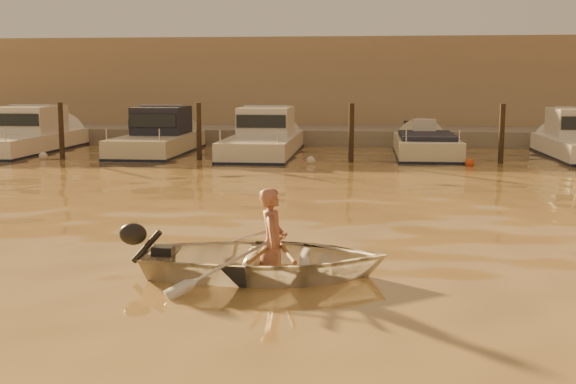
# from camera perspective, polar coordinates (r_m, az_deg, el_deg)

# --- Properties ---
(ground_plane) EXTENTS (160.00, 160.00, 0.00)m
(ground_plane) POSITION_cam_1_polar(r_m,az_deg,el_deg) (11.22, 4.51, -5.51)
(ground_plane) COLOR olive
(ground_plane) RESTS_ON ground
(dinghy) EXTENTS (3.61, 2.67, 0.72)m
(dinghy) POSITION_cam_1_polar(r_m,az_deg,el_deg) (10.37, -1.79, -5.32)
(dinghy) COLOR silver
(dinghy) RESTS_ON ground_plane
(person) EXTENTS (0.41, 0.59, 1.57)m
(person) POSITION_cam_1_polar(r_m,az_deg,el_deg) (10.30, -1.24, -4.02)
(person) COLOR #995F4C
(person) RESTS_ON dinghy
(outboard_motor) EXTENTS (0.92, 0.45, 0.70)m
(outboard_motor) POSITION_cam_1_polar(r_m,az_deg,el_deg) (10.59, -9.93, -4.93)
(outboard_motor) COLOR black
(outboard_motor) RESTS_ON dinghy
(oar_port) EXTENTS (0.60, 2.04, 0.13)m
(oar_port) POSITION_cam_1_polar(r_m,az_deg,el_deg) (10.31, -0.40, -4.38)
(oar_port) COLOR brown
(oar_port) RESTS_ON dinghy
(oar_starboard) EXTENTS (0.31, 2.09, 0.13)m
(oar_starboard) POSITION_cam_1_polar(r_m,az_deg,el_deg) (10.32, -1.52, -4.36)
(oar_starboard) COLOR brown
(oar_starboard) RESTS_ON dinghy
(moored_boat_0) EXTENTS (2.49, 7.85, 1.75)m
(moored_boat_0) POSITION_cam_1_polar(r_m,az_deg,el_deg) (30.05, -20.16, 4.20)
(moored_boat_0) COLOR white
(moored_boat_0) RESTS_ON ground_plane
(moored_boat_1) EXTENTS (2.34, 6.92, 1.75)m
(moored_boat_1) POSITION_cam_1_polar(r_m,az_deg,el_deg) (28.10, -10.27, 4.31)
(moored_boat_1) COLOR beige
(moored_boat_1) RESTS_ON ground_plane
(moored_boat_2) EXTENTS (2.40, 8.00, 1.75)m
(moored_boat_2) POSITION_cam_1_polar(r_m,az_deg,el_deg) (27.22, -1.94, 4.31)
(moored_boat_2) COLOR silver
(moored_boat_2) RESTS_ON ground_plane
(moored_boat_3) EXTENTS (2.17, 6.23, 0.95)m
(moored_boat_3) POSITION_cam_1_polar(r_m,az_deg,el_deg) (27.08, 10.83, 3.28)
(moored_boat_3) COLOR beige
(moored_boat_3) RESTS_ON ground_plane
(piling_0) EXTENTS (0.18, 0.18, 2.20)m
(piling_0) POSITION_cam_1_polar(r_m,az_deg,el_deg) (26.99, -17.47, 4.45)
(piling_0) COLOR #2D2319
(piling_0) RESTS_ON ground_plane
(piling_1) EXTENTS (0.18, 0.18, 2.20)m
(piling_1) POSITION_cam_1_polar(r_m,az_deg,el_deg) (25.41, -7.05, 4.54)
(piling_1) COLOR #2D2319
(piling_1) RESTS_ON ground_plane
(piling_2) EXTENTS (0.18, 0.18, 2.20)m
(piling_2) POSITION_cam_1_polar(r_m,az_deg,el_deg) (24.74, 5.02, 4.46)
(piling_2) COLOR #2D2319
(piling_2) RESTS_ON ground_plane
(piling_3) EXTENTS (0.18, 0.18, 2.20)m
(piling_3) POSITION_cam_1_polar(r_m,az_deg,el_deg) (25.15, 16.52, 4.20)
(piling_3) COLOR #2D2319
(piling_3) RESTS_ON ground_plane
(fender_a) EXTENTS (0.30, 0.30, 0.30)m
(fender_a) POSITION_cam_1_polar(r_m,az_deg,el_deg) (27.09, -18.78, 2.70)
(fender_a) COLOR silver
(fender_a) RESTS_ON ground_plane
(fender_b) EXTENTS (0.30, 0.30, 0.30)m
(fender_b) POSITION_cam_1_polar(r_m,az_deg,el_deg) (25.81, -11.48, 2.71)
(fender_b) COLOR #E15C1A
(fender_b) RESTS_ON ground_plane
(fender_c) EXTENTS (0.30, 0.30, 0.30)m
(fender_c) POSITION_cam_1_polar(r_m,az_deg,el_deg) (24.18, 1.80, 2.48)
(fender_c) COLOR silver
(fender_c) RESTS_ON ground_plane
(fender_d) EXTENTS (0.30, 0.30, 0.30)m
(fender_d) POSITION_cam_1_polar(r_m,az_deg,el_deg) (24.30, 14.17, 2.25)
(fender_d) COLOR #D04318
(fender_d) RESTS_ON ground_plane
(quay) EXTENTS (52.00, 4.00, 1.00)m
(quay) POSITION_cam_1_polar(r_m,az_deg,el_deg) (32.48, 5.65, 4.16)
(quay) COLOR gray
(quay) RESTS_ON ground_plane
(waterfront_building) EXTENTS (46.00, 7.00, 4.80)m
(waterfront_building) POSITION_cam_1_polar(r_m,az_deg,el_deg) (37.87, 5.78, 8.23)
(waterfront_building) COLOR #9E8466
(waterfront_building) RESTS_ON quay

